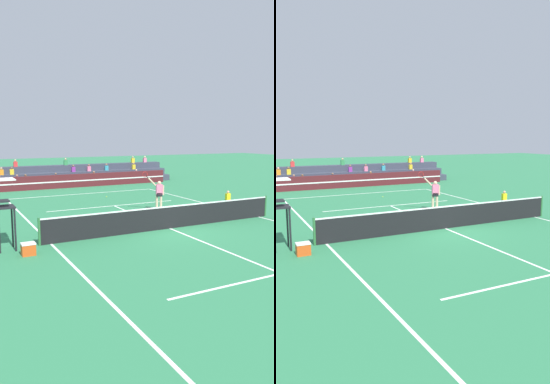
{
  "view_description": "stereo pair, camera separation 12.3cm",
  "coord_description": "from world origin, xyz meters",
  "views": [
    {
      "loc": [
        -9.01,
        -14.21,
        4.18
      ],
      "look_at": [
        0.5,
        4.29,
        1.1
      ],
      "focal_mm": 35.0,
      "sensor_mm": 36.0,
      "label": 1
    },
    {
      "loc": [
        -8.9,
        -14.26,
        4.18
      ],
      "look_at": [
        0.5,
        4.29,
        1.1
      ],
      "focal_mm": 35.0,
      "sensor_mm": 36.0,
      "label": 2
    }
  ],
  "objects": [
    {
      "name": "bleacher_stand",
      "position": [
        -0.01,
        18.15,
        0.65
      ],
      "size": [
        20.57,
        2.85,
        2.28
      ],
      "color": "#383D4C",
      "rests_on": "ground"
    },
    {
      "name": "tennis_player",
      "position": [
        1.64,
        3.83,
        0.98
      ],
      "size": [
        1.29,
        0.52,
        2.32
      ],
      "color": "beige",
      "rests_on": "ground"
    },
    {
      "name": "court_lines",
      "position": [
        0.0,
        0.0,
        0.0
      ],
      "size": [
        11.1,
        23.9,
        0.01
      ],
      "color": "white",
      "rests_on": "ground"
    },
    {
      "name": "umpire_chair",
      "position": [
        -7.2,
        -0.0,
        1.72
      ],
      "size": [
        0.76,
        0.84,
        2.67
      ],
      "color": "black",
      "rests_on": "ground"
    },
    {
      "name": "tennis_net",
      "position": [
        0.0,
        0.0,
        0.54
      ],
      "size": [
        12.0,
        0.1,
        1.1
      ],
      "color": "#2D6B38",
      "rests_on": "ground"
    },
    {
      "name": "equipment_cooler",
      "position": [
        -6.57,
        -1.01,
        0.23
      ],
      "size": [
        0.5,
        0.38,
        0.45
      ],
      "color": "#D84C19",
      "rests_on": "ground"
    },
    {
      "name": "tennis_ball",
      "position": [
        0.85,
        9.64,
        0.03
      ],
      "size": [
        0.07,
        0.07,
        0.07
      ],
      "primitive_type": "sphere",
      "color": "#C6DB33",
      "rests_on": "ground"
    },
    {
      "name": "sponsor_banner_wall",
      "position": [
        0.0,
        15.61,
        0.55
      ],
      "size": [
        18.0,
        0.26,
        1.1
      ],
      "color": "#51191E",
      "rests_on": "ground"
    },
    {
      "name": "ground_plane",
      "position": [
        0.0,
        0.0,
        0.0
      ],
      "size": [
        120.0,
        120.0,
        0.0
      ],
      "primitive_type": "plane",
      "color": "#2D7A4C"
    },
    {
      "name": "ball_kid_courtside",
      "position": [
        6.61,
        3.72,
        0.33
      ],
      "size": [
        0.3,
        0.36,
        0.84
      ],
      "color": "black",
      "rests_on": "ground"
    }
  ]
}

